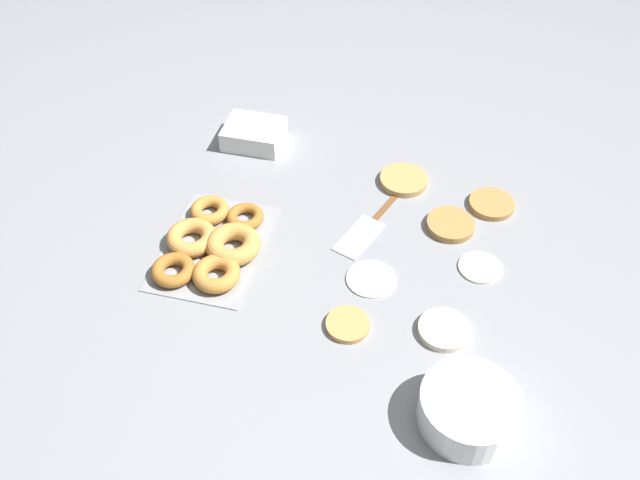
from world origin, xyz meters
name	(u,v)px	position (x,y,z in m)	size (l,w,h in m)	color
ground_plane	(369,249)	(0.00, 0.00, 0.00)	(3.00, 3.00, 0.00)	gray
pancake_0	(451,225)	(-0.10, 0.16, 0.01)	(0.10, 0.10, 0.02)	#B27F42
pancake_1	(492,204)	(-0.19, 0.24, 0.01)	(0.10, 0.10, 0.01)	#B27F42
pancake_2	(480,268)	(0.00, 0.23, 0.00)	(0.09, 0.09, 0.01)	beige
pancake_3	(371,278)	(0.08, 0.02, 0.00)	(0.10, 0.10, 0.01)	silver
pancake_4	(348,325)	(0.21, 0.00, 0.01)	(0.08, 0.08, 0.01)	tan
pancake_5	(404,180)	(-0.23, 0.04, 0.01)	(0.11, 0.11, 0.02)	tan
pancake_6	(444,330)	(0.18, 0.18, 0.01)	(0.10, 0.10, 0.01)	beige
donut_tray	(213,245)	(0.08, -0.31, 0.02)	(0.30, 0.21, 0.04)	#93969B
batter_bowl	(468,409)	(0.35, 0.23, 0.03)	(0.17, 0.17, 0.07)	white
container_stack	(254,134)	(-0.29, -0.34, 0.03)	(0.11, 0.14, 0.05)	white
spatula	(367,228)	(-0.06, -0.02, 0.00)	(0.28, 0.13, 0.01)	brown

